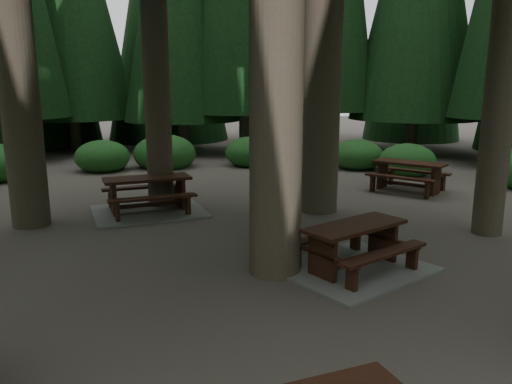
{
  "coord_description": "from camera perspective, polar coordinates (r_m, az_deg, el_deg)",
  "views": [
    {
      "loc": [
        -0.22,
        -7.55,
        3.06
      ],
      "look_at": [
        0.6,
        1.42,
        1.1
      ],
      "focal_mm": 35.0,
      "sensor_mm": 36.0,
      "label": 1
    }
  ],
  "objects": [
    {
      "name": "ground",
      "position": [
        8.15,
        -3.33,
        -9.8
      ],
      "size": [
        80.0,
        80.0,
        0.0
      ],
      "primitive_type": "plane",
      "color": "#4F4740",
      "rests_on": "ground"
    },
    {
      "name": "picnic_table_a",
      "position": [
        8.53,
        11.12,
        -7.03
      ],
      "size": [
        3.04,
        2.92,
        0.8
      ],
      "rotation": [
        0.0,
        0.0,
        0.57
      ],
      "color": "gray",
      "rests_on": "ground"
    },
    {
      "name": "picnic_table_c",
      "position": [
        12.32,
        -12.22,
        -0.9
      ],
      "size": [
        3.09,
        2.79,
        0.88
      ],
      "rotation": [
        0.0,
        0.0,
        0.3
      ],
      "color": "gray",
      "rests_on": "ground"
    },
    {
      "name": "picnic_table_d",
      "position": [
        15.07,
        17.05,
        2.23
      ],
      "size": [
        2.54,
        2.52,
        0.86
      ],
      "rotation": [
        0.0,
        0.0,
        -0.75
      ],
      "color": "black",
      "rests_on": "ground"
    },
    {
      "name": "shrub_ring",
      "position": [
        8.77,
        1.09,
        -5.4
      ],
      "size": [
        23.86,
        24.64,
        1.49
      ],
      "color": "#21561D",
      "rests_on": "ground"
    }
  ]
}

